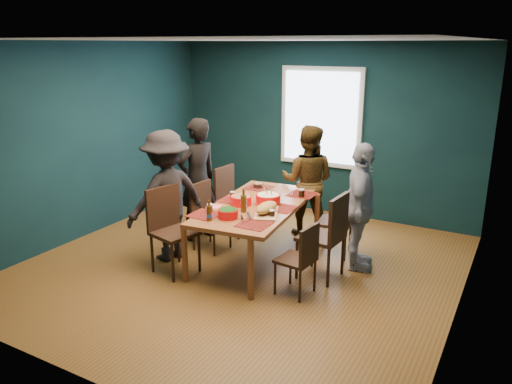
% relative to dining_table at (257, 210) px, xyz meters
% --- Properties ---
extents(room, '(5.01, 5.01, 2.71)m').
position_rel_dining_table_xyz_m(room, '(-0.08, 0.02, 0.69)').
color(room, brown).
rests_on(room, ground).
extents(dining_table, '(1.21, 2.09, 0.76)m').
position_rel_dining_table_xyz_m(dining_table, '(0.00, 0.00, 0.00)').
color(dining_table, brown).
rests_on(dining_table, floor).
extents(chair_left_far, '(0.47, 0.47, 0.97)m').
position_rel_dining_table_xyz_m(chair_left_far, '(-0.84, 0.72, -0.12)').
color(chair_left_far, '#311D10').
rests_on(chair_left_far, floor).
extents(chair_left_mid, '(0.44, 0.44, 0.90)m').
position_rel_dining_table_xyz_m(chair_left_mid, '(-0.79, 0.05, -0.16)').
color(chair_left_mid, '#311D10').
rests_on(chair_left_mid, floor).
extents(chair_left_near, '(0.56, 0.56, 1.03)m').
position_rel_dining_table_xyz_m(chair_left_near, '(-0.79, -0.73, -0.08)').
color(chair_left_near, '#311D10').
rests_on(chair_left_near, floor).
extents(chair_right_far, '(0.47, 0.47, 0.91)m').
position_rel_dining_table_xyz_m(chair_right_far, '(0.87, 0.69, -0.15)').
color(chair_right_far, '#311D10').
rests_on(chair_right_far, floor).
extents(chair_right_mid, '(0.50, 0.50, 1.03)m').
position_rel_dining_table_xyz_m(chair_right_mid, '(0.97, -0.04, -0.08)').
color(chair_right_mid, '#311D10').
rests_on(chair_right_mid, floor).
extents(chair_right_near, '(0.41, 0.41, 0.82)m').
position_rel_dining_table_xyz_m(chair_right_near, '(0.87, -0.56, -0.21)').
color(chair_right_near, '#311D10').
rests_on(chair_right_near, floor).
extents(person_far_left, '(0.58, 0.72, 1.71)m').
position_rel_dining_table_xyz_m(person_far_left, '(-1.09, 0.28, 0.17)').
color(person_far_left, black).
rests_on(person_far_left, floor).
extents(person_back, '(0.89, 0.75, 1.59)m').
position_rel_dining_table_xyz_m(person_back, '(0.18, 1.15, 0.11)').
color(person_back, black).
rests_on(person_back, floor).
extents(person_right, '(0.63, 0.99, 1.56)m').
position_rel_dining_table_xyz_m(person_right, '(1.18, 0.42, 0.10)').
color(person_right, white).
rests_on(person_right, floor).
extents(person_near_left, '(0.94, 1.22, 1.66)m').
position_rel_dining_table_xyz_m(person_near_left, '(-1.03, -0.46, 0.15)').
color(person_near_left, black).
rests_on(person_near_left, floor).
extents(bowl_salad, '(0.27, 0.27, 0.11)m').
position_rel_dining_table_xyz_m(bowl_salad, '(-0.16, -0.11, 0.13)').
color(bowl_salad, red).
rests_on(bowl_salad, dining_table).
extents(bowl_dumpling, '(0.31, 0.31, 0.29)m').
position_rel_dining_table_xyz_m(bowl_dumpling, '(0.13, 0.07, 0.14)').
color(bowl_dumpling, red).
rests_on(bowl_dumpling, dining_table).
extents(bowl_herbs, '(0.24, 0.24, 0.10)m').
position_rel_dining_table_xyz_m(bowl_herbs, '(-0.04, -0.60, 0.13)').
color(bowl_herbs, red).
rests_on(bowl_herbs, dining_table).
extents(cutting_board, '(0.43, 0.64, 0.14)m').
position_rel_dining_table_xyz_m(cutting_board, '(0.28, -0.27, 0.13)').
color(cutting_board, tan).
rests_on(cutting_board, dining_table).
extents(small_bowl, '(0.14, 0.14, 0.06)m').
position_rel_dining_table_xyz_m(small_bowl, '(-0.34, 0.66, 0.10)').
color(small_bowl, black).
rests_on(small_bowl, dining_table).
extents(beer_bottle_a, '(0.06, 0.06, 0.24)m').
position_rel_dining_table_xyz_m(beer_bottle_a, '(-0.18, -0.77, 0.16)').
color(beer_bottle_a, '#452C0C').
rests_on(beer_bottle_a, dining_table).
extents(beer_bottle_b, '(0.07, 0.07, 0.28)m').
position_rel_dining_table_xyz_m(beer_bottle_b, '(0.01, -0.33, 0.18)').
color(beer_bottle_b, '#452C0C').
rests_on(beer_bottle_b, dining_table).
extents(cola_glass_a, '(0.07, 0.07, 0.09)m').
position_rel_dining_table_xyz_m(cola_glass_a, '(-0.34, -0.51, 0.12)').
color(cola_glass_a, black).
rests_on(cola_glass_a, dining_table).
extents(cola_glass_b, '(0.07, 0.07, 0.09)m').
position_rel_dining_table_xyz_m(cola_glass_b, '(0.40, -0.35, 0.12)').
color(cola_glass_b, black).
rests_on(cola_glass_b, dining_table).
extents(cola_glass_c, '(0.08, 0.08, 0.11)m').
position_rel_dining_table_xyz_m(cola_glass_c, '(0.36, 0.54, 0.13)').
color(cola_glass_c, black).
rests_on(cola_glass_c, dining_table).
extents(cola_glass_d, '(0.06, 0.06, 0.09)m').
position_rel_dining_table_xyz_m(cola_glass_d, '(-0.39, 0.06, 0.12)').
color(cola_glass_d, black).
rests_on(cola_glass_d, dining_table).
extents(napkin_a, '(0.15, 0.15, 0.00)m').
position_rel_dining_table_xyz_m(napkin_a, '(0.39, 0.09, 0.07)').
color(napkin_a, '#FF6B75').
rests_on(napkin_a, dining_table).
extents(napkin_b, '(0.17, 0.17, 0.00)m').
position_rel_dining_table_xyz_m(napkin_b, '(-0.41, -0.34, 0.07)').
color(napkin_b, '#FF6B75').
rests_on(napkin_b, dining_table).
extents(napkin_c, '(0.15, 0.15, 0.00)m').
position_rel_dining_table_xyz_m(napkin_c, '(0.35, -0.64, 0.07)').
color(napkin_c, '#FF6B75').
rests_on(napkin_c, dining_table).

